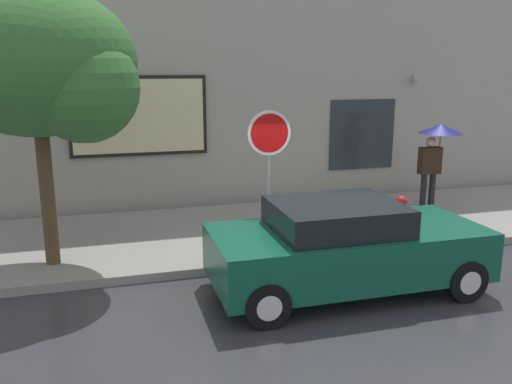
{
  "coord_description": "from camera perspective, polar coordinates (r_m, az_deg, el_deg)",
  "views": [
    {
      "loc": [
        -3.15,
        -7.24,
        3.42
      ],
      "look_at": [
        -0.59,
        1.8,
        1.2
      ],
      "focal_mm": 37.38,
      "sensor_mm": 36.0,
      "label": 1
    }
  ],
  "objects": [
    {
      "name": "stop_sign",
      "position": [
        9.11,
        1.39,
        4.03
      ],
      "size": [
        0.76,
        0.1,
        2.55
      ],
      "color": "gray",
      "rests_on": "sidewalk"
    },
    {
      "name": "ground_plane",
      "position": [
        8.61,
        7.17,
        -10.23
      ],
      "size": [
        60.0,
        60.0,
        0.0
      ],
      "primitive_type": "plane",
      "color": "#333338"
    },
    {
      "name": "fire_hydrant",
      "position": [
        10.88,
        15.21,
        -2.51
      ],
      "size": [
        0.3,
        0.44,
        0.81
      ],
      "color": "red",
      "rests_on": "sidewalk"
    },
    {
      "name": "building_facade",
      "position": [
        13.12,
        -2.03,
        13.57
      ],
      "size": [
        20.0,
        0.67,
        7.0
      ],
      "color": "#9E998E",
      "rests_on": "ground"
    },
    {
      "name": "street_tree",
      "position": [
        9.15,
        -21.65,
        12.29
      ],
      "size": [
        3.16,
        2.68,
        4.53
      ],
      "color": "#4C3823",
      "rests_on": "sidewalk"
    },
    {
      "name": "pedestrian_with_umbrella",
      "position": [
        12.84,
        18.79,
        5.02
      ],
      "size": [
        0.98,
        0.98,
        2.01
      ],
      "color": "black",
      "rests_on": "sidewalk"
    },
    {
      "name": "parked_car",
      "position": [
        8.35,
        9.52,
        -5.82
      ],
      "size": [
        4.19,
        1.91,
        1.43
      ],
      "color": "#0F4C38",
      "rests_on": "ground"
    },
    {
      "name": "sidewalk",
      "position": [
        11.23,
        1.23,
        -4.05
      ],
      "size": [
        20.0,
        4.0,
        0.15
      ],
      "primitive_type": "cube",
      "color": "gray",
      "rests_on": "ground"
    }
  ]
}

